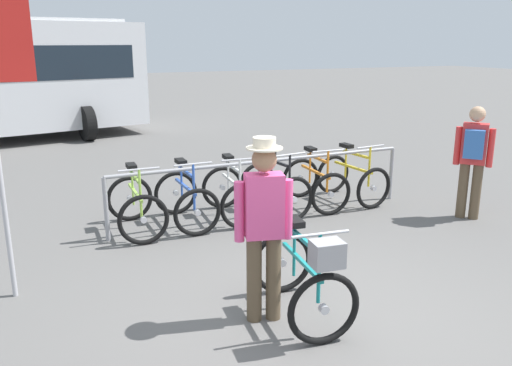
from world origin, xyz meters
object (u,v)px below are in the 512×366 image
at_px(racked_bike_lime, 136,206).
at_px(pedestrian_with_backpack, 473,156).
at_px(racked_bike_white, 232,194).
at_px(racked_bike_black, 275,188).
at_px(racked_bike_orange, 315,183).
at_px(racked_bike_blue, 186,200).
at_px(banner_flag, 3,73).
at_px(racked_bike_yellow, 352,179).
at_px(person_with_featured_bike, 264,223).
at_px(featured_bicycle, 305,276).

height_order(racked_bike_lime, pedestrian_with_backpack, pedestrian_with_backpack).
relative_size(racked_bike_white, racked_bike_black, 0.97).
bearing_deg(racked_bike_white, pedestrian_with_backpack, -24.19).
height_order(racked_bike_lime, racked_bike_black, same).
bearing_deg(racked_bike_lime, racked_bike_orange, 0.68).
relative_size(racked_bike_blue, racked_bike_orange, 0.96).
xyz_separation_m(racked_bike_white, pedestrian_with_backpack, (3.14, -1.41, 0.57)).
distance_m(racked_bike_white, racked_bike_orange, 1.40).
height_order(racked_bike_blue, banner_flag, banner_flag).
bearing_deg(racked_bike_blue, racked_bike_white, 0.68).
relative_size(racked_bike_lime, racked_bike_blue, 1.02).
bearing_deg(racked_bike_black, racked_bike_blue, -179.32).
xyz_separation_m(racked_bike_yellow, banner_flag, (-4.90, -1.42, 1.86)).
relative_size(racked_bike_black, banner_flag, 0.36).
relative_size(racked_bike_lime, pedestrian_with_backpack, 0.68).
relative_size(racked_bike_blue, banner_flag, 0.34).
bearing_deg(banner_flag, person_with_featured_bike, -35.88).
bearing_deg(pedestrian_with_backpack, person_with_featured_bike, -160.08).
xyz_separation_m(racked_bike_yellow, pedestrian_with_backpack, (1.04, -1.44, 0.57)).
bearing_deg(racked_bike_yellow, banner_flag, -163.81).
distance_m(racked_bike_yellow, pedestrian_with_backpack, 1.87).
bearing_deg(banner_flag, racked_bike_lime, 44.61).
bearing_deg(racked_bike_orange, person_with_featured_bike, -127.60).
xyz_separation_m(racked_bike_white, person_with_featured_bike, (-0.80, -2.84, 0.58)).
bearing_deg(racked_bike_yellow, racked_bike_orange, -179.32).
distance_m(racked_bike_white, pedestrian_with_backpack, 3.49).
bearing_deg(racked_bike_white, racked_bike_lime, -179.32).
xyz_separation_m(racked_bike_lime, racked_bike_yellow, (3.50, 0.04, 0.00)).
xyz_separation_m(racked_bike_yellow, featured_bicycle, (-2.57, -3.05, 0.08)).
xyz_separation_m(racked_bike_blue, racked_bike_black, (1.40, 0.02, 0.00)).
distance_m(racked_bike_lime, racked_bike_orange, 2.80).
xyz_separation_m(racked_bike_lime, pedestrian_with_backpack, (4.54, -1.40, 0.57)).
bearing_deg(racked_bike_orange, racked_bike_white, -179.32).
distance_m(racked_bike_blue, racked_bike_black, 1.40).
distance_m(racked_bike_blue, racked_bike_white, 0.70).
distance_m(racked_bike_blue, banner_flag, 3.13).
relative_size(racked_bike_white, racked_bike_orange, 1.00).
distance_m(racked_bike_orange, banner_flag, 4.81).
xyz_separation_m(racked_bike_lime, racked_bike_blue, (0.70, 0.01, 0.00)).
xyz_separation_m(racked_bike_blue, featured_bicycle, (0.23, -3.01, 0.08)).
xyz_separation_m(racked_bike_orange, person_with_featured_bike, (-2.20, -2.86, 0.58)).
height_order(racked_bike_black, banner_flag, banner_flag).
bearing_deg(racked_bike_black, racked_bike_lime, -179.32).
height_order(featured_bicycle, pedestrian_with_backpack, pedestrian_with_backpack).
bearing_deg(racked_bike_blue, person_with_featured_bike, -92.06).
xyz_separation_m(racked_bike_blue, banner_flag, (-2.10, -1.39, 1.86)).
distance_m(racked_bike_yellow, person_with_featured_bike, 4.12).
bearing_deg(racked_bike_yellow, racked_bike_white, -179.32).
distance_m(racked_bike_lime, banner_flag, 2.71).
distance_m(racked_bike_blue, racked_bike_orange, 2.10).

